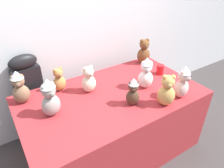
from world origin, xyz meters
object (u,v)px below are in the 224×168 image
at_px(teddy_bear_cream, 89,80).
at_px(teddy_bear_honey, 167,91).
at_px(teddy_bear_caramel, 59,80).
at_px(teddy_bear_ash, 50,98).
at_px(teddy_bear_chestnut, 144,52).
at_px(teddy_bear_snow, 146,73).
at_px(party_cup_red, 160,70).
at_px(teddy_bear_mocha, 20,88).
at_px(teddy_bear_blush, 183,82).
at_px(instrument_case, 32,99).
at_px(display_table, 112,123).
at_px(teddy_bear_cocoa, 133,92).

bearing_deg(teddy_bear_cream, teddy_bear_honey, -57.37).
xyz_separation_m(teddy_bear_caramel, teddy_bear_cream, (0.23, -0.17, 0.01)).
distance_m(teddy_bear_ash, teddy_bear_cream, 0.45).
relative_size(teddy_bear_caramel, teddy_bear_cream, 0.90).
bearing_deg(teddy_bear_chestnut, teddy_bear_caramel, -163.36).
height_order(teddy_bear_snow, party_cup_red, teddy_bear_snow).
distance_m(teddy_bear_mocha, teddy_bear_blush, 1.45).
bearing_deg(instrument_case, teddy_bear_mocha, -116.83).
distance_m(display_table, teddy_bear_mocha, 0.97).
relative_size(display_table, teddy_bear_honey, 5.76).
bearing_deg(teddy_bear_honey, teddy_bear_snow, 117.17).
relative_size(instrument_case, teddy_bear_ash, 3.08).
bearing_deg(teddy_bear_snow, teddy_bear_mocha, -170.50).
xyz_separation_m(teddy_bear_chestnut, teddy_bear_blush, (-0.17, -0.75, 0.01)).
bearing_deg(teddy_bear_mocha, teddy_bear_snow, -7.18).
bearing_deg(teddy_bear_chestnut, teddy_bear_honey, -101.82).
xyz_separation_m(instrument_case, teddy_bear_snow, (0.99, -0.69, 0.35)).
xyz_separation_m(instrument_case, party_cup_red, (1.31, -0.57, 0.25)).
bearing_deg(teddy_bear_cream, teddy_bear_snow, -32.78).
xyz_separation_m(teddy_bear_honey, teddy_bear_cream, (-0.47, 0.55, -0.01)).
distance_m(instrument_case, party_cup_red, 1.45).
bearing_deg(teddy_bear_ash, teddy_bear_chestnut, 2.61).
bearing_deg(teddy_bear_snow, teddy_bear_ash, -156.05).
distance_m(instrument_case, teddy_bear_caramel, 0.49).
bearing_deg(teddy_bear_chestnut, teddy_bear_cream, -151.53).
height_order(teddy_bear_cocoa, party_cup_red, teddy_bear_cocoa).
distance_m(teddy_bear_honey, teddy_bear_cocoa, 0.29).
height_order(teddy_bear_chestnut, teddy_bear_ash, teddy_bear_ash).
xyz_separation_m(display_table, teddy_bear_mocha, (-0.74, 0.34, 0.52)).
relative_size(teddy_bear_cocoa, teddy_bear_blush, 0.83).
xyz_separation_m(display_table, teddy_bear_cream, (-0.15, 0.17, 0.49)).
relative_size(teddy_bear_mocha, teddy_bear_honey, 1.06).
height_order(display_table, teddy_bear_snow, teddy_bear_snow).
bearing_deg(instrument_case, teddy_bear_caramel, -55.32).
distance_m(teddy_bear_chestnut, teddy_bear_blush, 0.77).
distance_m(teddy_bear_mocha, teddy_bear_ash, 0.35).
xyz_separation_m(teddy_bear_cocoa, teddy_bear_caramel, (-0.46, 0.57, -0.01)).
distance_m(teddy_bear_cocoa, teddy_bear_blush, 0.48).
relative_size(instrument_case, teddy_bear_cream, 3.86).
distance_m(teddy_bear_ash, teddy_bear_cocoa, 0.70).
xyz_separation_m(teddy_bear_snow, teddy_bear_blush, (0.17, -0.30, -0.00)).
bearing_deg(teddy_bear_snow, display_table, -160.82).
distance_m(teddy_bear_cocoa, teddy_bear_cream, 0.46).
xyz_separation_m(teddy_bear_caramel, teddy_bear_blush, (0.91, -0.71, 0.04)).
xyz_separation_m(display_table, teddy_bear_honey, (0.32, -0.38, 0.51)).
bearing_deg(teddy_bear_ash, teddy_bear_honey, -37.40).
bearing_deg(teddy_bear_snow, instrument_case, 174.49).
bearing_deg(display_table, teddy_bear_blush, -35.08).
height_order(teddy_bear_ash, teddy_bear_caramel, teddy_bear_ash).
bearing_deg(teddy_bear_cocoa, teddy_bear_ash, -167.62).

